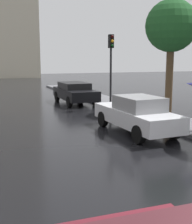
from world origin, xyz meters
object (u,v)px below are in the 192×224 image
car_white_far_ahead (136,114)px  traffic_light (111,57)px  street_tree_near (171,27)px  car_black_near_kerb (75,92)px

car_white_far_ahead → traffic_light: (1.50, 5.58, 2.27)m
traffic_light → street_tree_near: size_ratio=0.69×
car_black_near_kerb → traffic_light: (1.18, -3.08, 2.26)m
car_white_far_ahead → street_tree_near: street_tree_near is taller
car_white_far_ahead → traffic_light: bearing=74.2°
car_black_near_kerb → street_tree_near: street_tree_near is taller
car_white_far_ahead → car_black_near_kerb: bearing=87.1°
street_tree_near → car_black_near_kerb: bearing=126.1°
car_black_near_kerb → car_white_far_ahead: car_white_far_ahead is taller
traffic_light → car_black_near_kerb: bearing=111.0°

